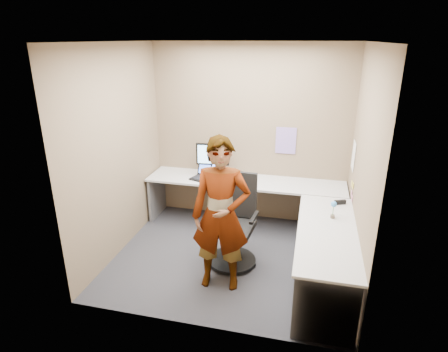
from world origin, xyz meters
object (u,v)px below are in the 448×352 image
(monitor, at_px, (213,156))
(office_chair, at_px, (234,228))
(desk, at_px, (269,208))
(person, at_px, (221,215))

(monitor, distance_m, office_chair, 1.34)
(desk, bearing_deg, monitor, 147.10)
(desk, distance_m, office_chair, 0.60)
(office_chair, relative_size, person, 0.65)
(desk, relative_size, office_chair, 2.58)
(monitor, xyz_separation_m, person, (0.52, -1.56, -0.18))
(monitor, height_order, person, person)
(office_chair, distance_m, person, 0.66)
(person, bearing_deg, monitor, 102.84)
(office_chair, xyz_separation_m, person, (-0.04, -0.51, 0.42))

